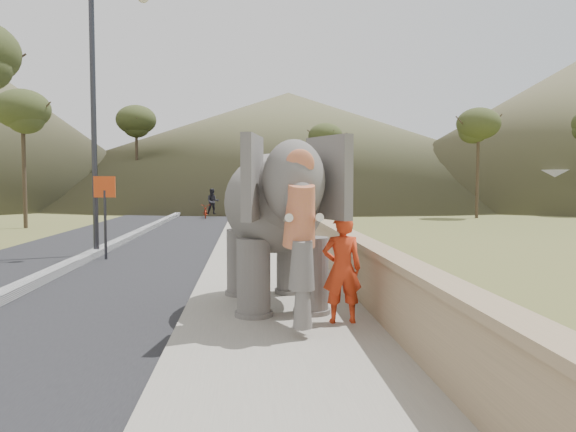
% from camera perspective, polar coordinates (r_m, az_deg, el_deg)
% --- Properties ---
extents(ground, '(160.00, 160.00, 0.00)m').
position_cam_1_polar(ground, '(5.43, 1.03, -20.99)').
color(ground, olive).
rests_on(ground, ground).
extents(road, '(7.00, 120.00, 0.03)m').
position_cam_1_polar(road, '(15.76, -20.96, -4.87)').
color(road, black).
rests_on(road, ground).
extents(median, '(0.35, 120.00, 0.22)m').
position_cam_1_polar(median, '(15.75, -20.97, -4.53)').
color(median, black).
rests_on(median, ground).
extents(walkway, '(3.00, 120.00, 0.15)m').
position_cam_1_polar(walkway, '(15.09, -2.40, -4.77)').
color(walkway, '#9E9687').
rests_on(walkway, ground).
extents(parapet, '(0.30, 120.00, 1.10)m').
position_cam_1_polar(parapet, '(15.16, 3.85, -2.93)').
color(parapet, tan).
rests_on(parapet, ground).
extents(lamppost, '(1.76, 0.36, 8.00)m').
position_cam_1_polar(lamppost, '(17.88, -18.21, 11.78)').
color(lamppost, '#2B2B30').
rests_on(lamppost, ground).
extents(signboard, '(0.60, 0.08, 2.40)m').
position_cam_1_polar(signboard, '(16.78, -18.11, 1.27)').
color(signboard, '#2D2D33').
rests_on(signboard, ground).
extents(distant_car, '(4.42, 2.27, 1.44)m').
position_cam_1_polar(distant_car, '(43.92, 23.41, 1.24)').
color(distant_car, silver).
rests_on(distant_car, ground).
extents(hill_far, '(80.00, 80.00, 14.00)m').
position_cam_1_polar(hill_far, '(75.27, 0.03, 7.15)').
color(hill_far, brown).
rests_on(hill_far, ground).
extents(elephant_and_man, '(2.42, 3.96, 2.72)m').
position_cam_1_polar(elephant_and_man, '(9.60, -1.34, -0.97)').
color(elephant_and_man, slate).
rests_on(elephant_and_man, ground).
extents(motorcyclist, '(1.19, 1.68, 1.82)m').
position_cam_1_polar(motorcyclist, '(34.45, -8.03, 0.94)').
color(motorcyclist, maroon).
rests_on(motorcyclist, ground).
extents(trees, '(47.59, 42.69, 9.31)m').
position_cam_1_polar(trees, '(35.35, 1.99, 5.99)').
color(trees, '#473828').
rests_on(trees, ground).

